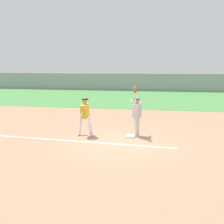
{
  "coord_description": "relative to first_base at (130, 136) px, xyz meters",
  "views": [
    {
      "loc": [
        1.4,
        -10.46,
        3.16
      ],
      "look_at": [
        -0.65,
        1.24,
        1.05
      ],
      "focal_mm": 42.39,
      "sensor_mm": 36.0,
      "label": 1
    }
  ],
  "objects": [
    {
      "name": "fielder",
      "position": [
        0.24,
        0.22,
        1.08
      ],
      "size": [
        0.42,
        0.88,
        2.28
      ],
      "rotation": [
        0.0,
        0.0,
        2.8
      ],
      "color": "silver",
      "rests_on": "ground_plane"
    },
    {
      "name": "runner",
      "position": [
        -2.04,
        -0.13,
        0.96
      ],
      "size": [
        0.73,
        0.85,
        1.72
      ],
      "rotation": [
        0.0,
        0.0,
        -0.1
      ],
      "color": "white",
      "rests_on": "ground_plane"
    },
    {
      "name": "ground_plane",
      "position": [
        -0.25,
        -0.88,
        -0.04
      ],
      "size": [
        72.74,
        72.74,
        0.0
      ],
      "primitive_type": "plane",
      "color": "tan"
    },
    {
      "name": "outfield_fence",
      "position": [
        -0.25,
        21.68,
        1.04
      ],
      "size": [
        52.45,
        0.08,
        2.16
      ],
      "color": "#93999E",
      "rests_on": "ground_plane"
    },
    {
      "name": "parked_car_black",
      "position": [
        1.81,
        25.79,
        0.63
      ],
      "size": [
        4.53,
        2.37,
        1.25
      ],
      "rotation": [
        0.0,
        0.0,
        -0.07
      ],
      "color": "black",
      "rests_on": "ground_plane"
    },
    {
      "name": "parked_car_silver",
      "position": [
        -9.09,
        25.24,
        0.63
      ],
      "size": [
        4.55,
        2.41,
        1.25
      ],
      "rotation": [
        0.0,
        0.0,
        -0.09
      ],
      "color": "#B7B7BC",
      "rests_on": "ground_plane"
    },
    {
      "name": "parked_car_blue",
      "position": [
        7.76,
        25.39,
        0.63
      ],
      "size": [
        4.48,
        2.27,
        1.25
      ],
      "rotation": [
        0.0,
        0.0,
        0.04
      ],
      "color": "#23389E",
      "rests_on": "ground_plane"
    },
    {
      "name": "parked_car_red",
      "position": [
        -3.76,
        25.07,
        0.63
      ],
      "size": [
        4.43,
        2.18,
        1.25
      ],
      "rotation": [
        0.0,
        0.0,
        0.02
      ],
      "color": "#B21E1E",
      "rests_on": "ground_plane"
    },
    {
      "name": "outfield_grass",
      "position": [
        -0.25,
        14.56,
        -0.04
      ],
      "size": [
        52.37,
        14.24,
        0.01
      ],
      "primitive_type": "cube",
      "color": "#4C8C47",
      "rests_on": "ground_plane"
    },
    {
      "name": "first_base",
      "position": [
        0.0,
        0.0,
        0.0
      ],
      "size": [
        0.38,
        0.38,
        0.08
      ],
      "primitive_type": "cube",
      "rotation": [
        0.0,
        0.0,
        -0.01
      ],
      "color": "white",
      "rests_on": "ground_plane"
    },
    {
      "name": "baseball",
      "position": [
        0.04,
        -0.03,
        1.62
      ],
      "size": [
        0.07,
        0.07,
        0.07
      ],
      "primitive_type": "sphere",
      "color": "white"
    },
    {
      "name": "chalk_foul_line",
      "position": [
        -4.0,
        -0.9,
        -0.04
      ],
      "size": [
        11.98,
        0.89,
        0.01
      ],
      "primitive_type": "cube",
      "rotation": [
        0.0,
        0.0,
        -0.07
      ],
      "color": "white",
      "rests_on": "ground_plane"
    }
  ]
}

